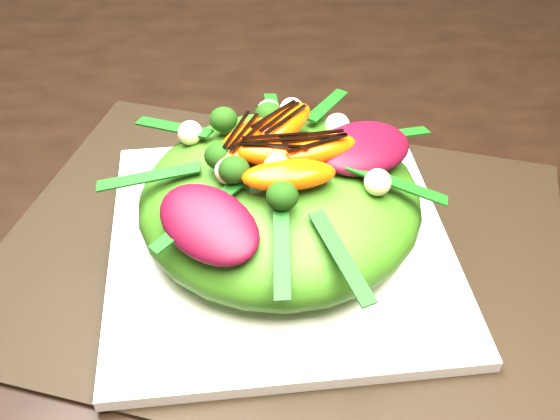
{
  "coord_description": "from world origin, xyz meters",
  "views": [
    {
      "loc": [
        0.1,
        -0.53,
        1.15
      ],
      "look_at": [
        0.11,
        -0.14,
        0.8
      ],
      "focal_mm": 42.0,
      "sensor_mm": 36.0,
      "label": 1
    }
  ],
  "objects_px": {
    "salad_bowl": "(280,231)",
    "lettuce_mound": "(280,200)",
    "dining_table": "(166,170)",
    "plate_base": "(280,243)",
    "orange_segment": "(282,139)",
    "placemat": "(280,250)"
  },
  "relations": [
    {
      "from": "placemat",
      "to": "lettuce_mound",
      "type": "distance_m",
      "value": 0.06
    },
    {
      "from": "placemat",
      "to": "plate_base",
      "type": "distance_m",
      "value": 0.01
    },
    {
      "from": "salad_bowl",
      "to": "placemat",
      "type": "bearing_deg",
      "value": 0.0
    },
    {
      "from": "placemat",
      "to": "orange_segment",
      "type": "bearing_deg",
      "value": 81.81
    },
    {
      "from": "dining_table",
      "to": "salad_bowl",
      "type": "bearing_deg",
      "value": -51.61
    },
    {
      "from": "dining_table",
      "to": "placemat",
      "type": "bearing_deg",
      "value": -51.61
    },
    {
      "from": "placemat",
      "to": "salad_bowl",
      "type": "distance_m",
      "value": 0.02
    },
    {
      "from": "orange_segment",
      "to": "dining_table",
      "type": "bearing_deg",
      "value": 132.67
    },
    {
      "from": "placemat",
      "to": "orange_segment",
      "type": "distance_m",
      "value": 0.1
    },
    {
      "from": "salad_bowl",
      "to": "orange_segment",
      "type": "xyz_separation_m",
      "value": [
        0.0,
        0.02,
        0.08
      ]
    },
    {
      "from": "salad_bowl",
      "to": "orange_segment",
      "type": "relative_size",
      "value": 3.44
    },
    {
      "from": "plate_base",
      "to": "salad_bowl",
      "type": "relative_size",
      "value": 1.19
    },
    {
      "from": "dining_table",
      "to": "salad_bowl",
      "type": "distance_m",
      "value": 0.19
    },
    {
      "from": "lettuce_mound",
      "to": "orange_segment",
      "type": "relative_size",
      "value": 3.24
    },
    {
      "from": "lettuce_mound",
      "to": "orange_segment",
      "type": "distance_m",
      "value": 0.05
    },
    {
      "from": "plate_base",
      "to": "dining_table",
      "type": "bearing_deg",
      "value": 128.39
    },
    {
      "from": "placemat",
      "to": "salad_bowl",
      "type": "xyz_separation_m",
      "value": [
        -0.0,
        0.0,
        0.02
      ]
    },
    {
      "from": "plate_base",
      "to": "lettuce_mound",
      "type": "distance_m",
      "value": 0.05
    },
    {
      "from": "orange_segment",
      "to": "salad_bowl",
      "type": "bearing_deg",
      "value": -98.19
    },
    {
      "from": "lettuce_mound",
      "to": "placemat",
      "type": "bearing_deg",
      "value": 63.43
    },
    {
      "from": "salad_bowl",
      "to": "lettuce_mound",
      "type": "relative_size",
      "value": 1.06
    },
    {
      "from": "salad_bowl",
      "to": "orange_segment",
      "type": "bearing_deg",
      "value": 81.81
    }
  ]
}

